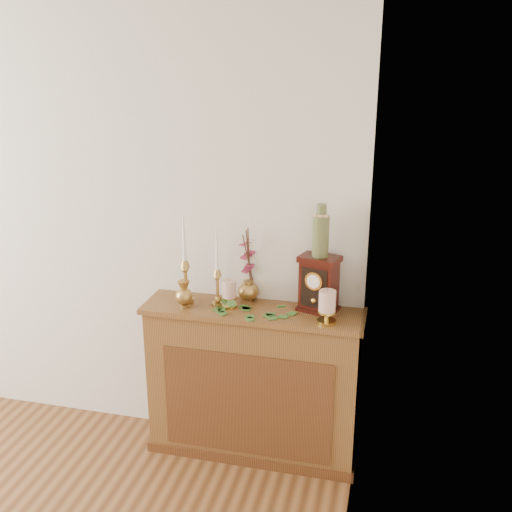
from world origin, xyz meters
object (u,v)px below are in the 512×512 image
(candlestick_center, at_px, (217,282))
(bud_vase, at_px, (184,294))
(candlestick_left, at_px, (185,274))
(ginger_jar, at_px, (248,266))
(mantel_clock, at_px, (319,284))
(ceramic_vase, at_px, (321,233))

(candlestick_center, distance_m, bud_vase, 0.20)
(candlestick_left, xyz_separation_m, bud_vase, (0.02, -0.07, -0.09))
(ginger_jar, xyz_separation_m, mantel_clock, (0.41, -0.08, -0.05))
(candlestick_center, height_order, bud_vase, candlestick_center)
(candlestick_left, relative_size, mantel_clock, 1.62)
(bud_vase, xyz_separation_m, ginger_jar, (0.32, 0.21, 0.12))
(bud_vase, xyz_separation_m, ceramic_vase, (0.73, 0.14, 0.37))
(candlestick_center, bearing_deg, candlestick_left, 178.53)
(mantel_clock, height_order, ceramic_vase, ceramic_vase)
(candlestick_left, bearing_deg, ceramic_vase, 4.83)
(candlestick_left, distance_m, mantel_clock, 0.75)
(candlestick_left, xyz_separation_m, mantel_clock, (0.74, 0.06, -0.01))
(ceramic_vase, bearing_deg, ginger_jar, 169.79)
(candlestick_center, relative_size, mantel_clock, 1.39)
(bud_vase, relative_size, ginger_jar, 0.35)
(candlestick_left, bearing_deg, bud_vase, -78.09)
(candlestick_left, xyz_separation_m, ginger_jar, (0.33, 0.14, 0.03))
(candlestick_left, bearing_deg, mantel_clock, 4.63)
(bud_vase, height_order, ceramic_vase, ceramic_vase)
(mantel_clock, bearing_deg, ceramic_vase, 90.00)
(bud_vase, bearing_deg, ceramic_vase, 10.49)
(candlestick_center, height_order, mantel_clock, candlestick_center)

